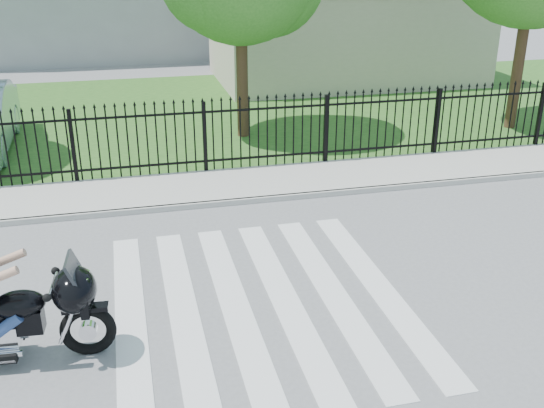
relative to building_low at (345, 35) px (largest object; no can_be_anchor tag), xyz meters
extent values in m
plane|color=slate|center=(-7.00, -16.00, -1.75)|extent=(120.00, 120.00, 0.00)
cube|color=#ADAAA3|center=(-7.00, -11.00, -1.69)|extent=(40.00, 2.00, 0.12)
cube|color=#ADAAA3|center=(-7.00, -12.00, -1.69)|extent=(40.00, 0.12, 0.12)
cube|color=#27531C|center=(-7.00, -4.00, -1.74)|extent=(40.00, 12.00, 0.02)
cube|color=black|center=(-7.00, -10.00, -1.40)|extent=(26.00, 0.04, 0.05)
cube|color=black|center=(-7.00, -10.00, -0.20)|extent=(26.00, 0.04, 0.05)
cylinder|color=#382316|center=(-5.50, -7.00, 0.33)|extent=(0.32, 0.32, 4.16)
cylinder|color=#382316|center=(2.50, -8.00, 0.65)|extent=(0.32, 0.32, 4.80)
cube|color=#BEB29E|center=(0.00, 0.00, 0.00)|extent=(10.00, 6.00, 3.50)
torus|color=black|center=(-9.56, -16.75, -1.39)|extent=(0.77, 0.20, 0.76)
ellipsoid|color=black|center=(-10.38, -16.69, -0.89)|extent=(0.71, 0.49, 0.36)
cube|color=silver|center=(-10.66, -16.67, -1.33)|extent=(0.46, 0.36, 0.33)
ellipsoid|color=black|center=(-9.67, -16.74, -0.74)|extent=(0.65, 0.83, 0.60)
camera|label=1|loc=(-8.83, -24.44, 3.54)|focal=42.00mm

